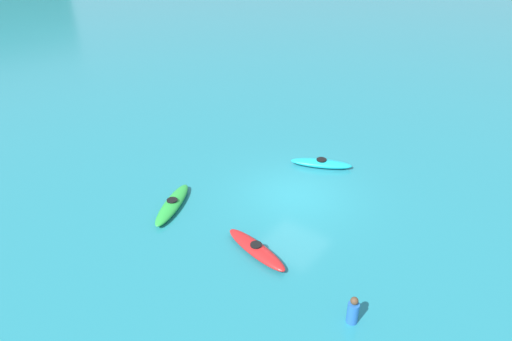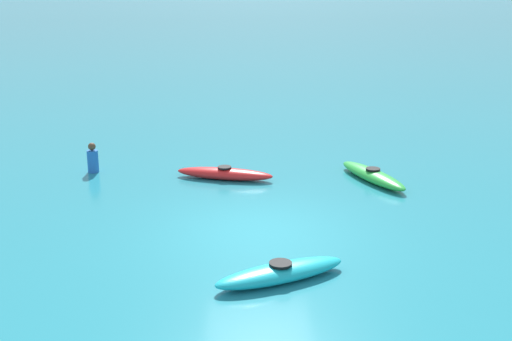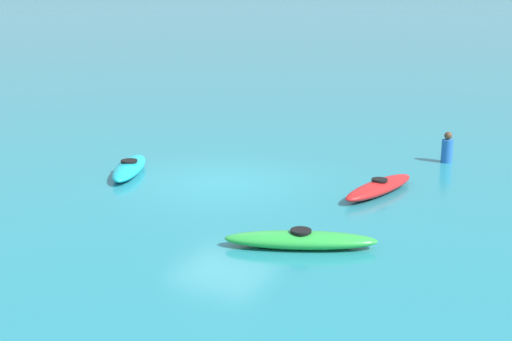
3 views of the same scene
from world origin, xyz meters
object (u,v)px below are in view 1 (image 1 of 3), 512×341
kayak_cyan (321,163)px  person_near_shore (353,311)px  kayak_green (172,204)px  kayak_red (256,249)px

kayak_cyan → person_near_shore: size_ratio=3.10×
kayak_cyan → kayak_green: bearing=154.8°
kayak_cyan → person_near_shore: (-7.26, -5.06, 0.22)m
kayak_red → kayak_green: bearing=86.4°
kayak_red → person_near_shore: size_ratio=3.22×
kayak_cyan → kayak_red: 6.59m
kayak_red → person_near_shore: person_near_shore is taller
kayak_green → person_near_shore: size_ratio=3.32×
kayak_red → person_near_shore: 3.94m
kayak_cyan → kayak_green: 6.87m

